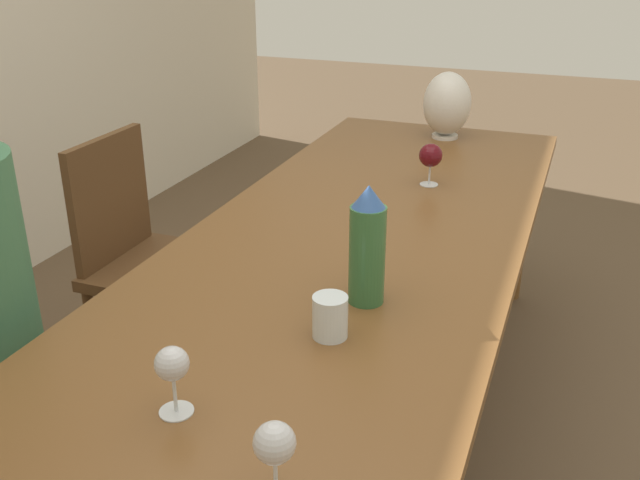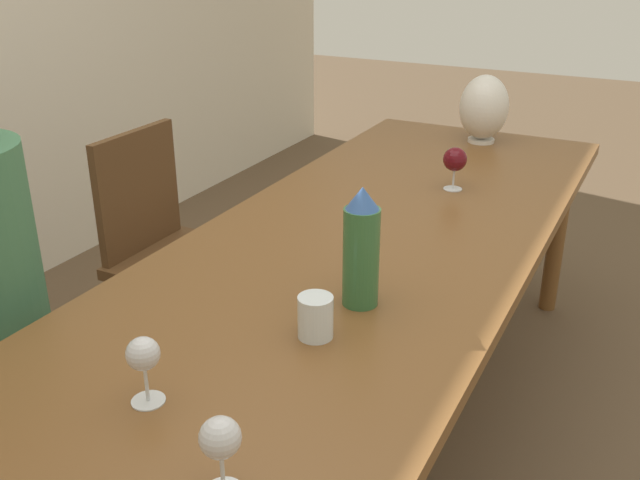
% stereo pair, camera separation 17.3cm
% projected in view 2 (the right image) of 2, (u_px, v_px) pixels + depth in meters
% --- Properties ---
extents(dining_table, '(3.07, 0.92, 0.72)m').
position_uv_depth(dining_table, '(327.00, 291.00, 1.83)').
color(dining_table, brown).
rests_on(dining_table, ground_plane).
extents(water_bottle, '(0.08, 0.08, 0.29)m').
position_uv_depth(water_bottle, '(361.00, 249.00, 1.60)').
color(water_bottle, '#336638').
rests_on(water_bottle, dining_table).
extents(water_tumbler, '(0.08, 0.08, 0.09)m').
position_uv_depth(water_tumbler, '(315.00, 317.00, 1.50)').
color(water_tumbler, silver).
rests_on(water_tumbler, dining_table).
extents(vase, '(0.19, 0.19, 0.27)m').
position_uv_depth(vase, '(484.00, 108.00, 2.84)').
color(vase, silver).
rests_on(vase, dining_table).
extents(wine_glass_3, '(0.08, 0.08, 0.14)m').
position_uv_depth(wine_glass_3, '(455.00, 160.00, 2.33)').
color(wine_glass_3, silver).
rests_on(wine_glass_3, dining_table).
extents(wine_glass_4, '(0.06, 0.06, 0.13)m').
position_uv_depth(wine_glass_4, '(143.00, 356.00, 1.27)').
color(wine_glass_4, silver).
rests_on(wine_glass_4, dining_table).
extents(wine_glass_5, '(0.07, 0.07, 0.14)m').
position_uv_depth(wine_glass_5, '(220.00, 440.00, 1.06)').
color(wine_glass_5, silver).
rests_on(wine_glass_5, dining_table).
extents(chair_far, '(0.44, 0.44, 0.89)m').
position_uv_depth(chair_far, '(173.00, 247.00, 2.51)').
color(chair_far, brown).
rests_on(chair_far, ground_plane).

